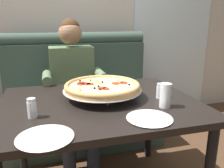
# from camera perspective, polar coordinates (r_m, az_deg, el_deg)

# --- Properties ---
(back_wall_with_window) EXTENTS (6.00, 0.12, 2.80)m
(back_wall_with_window) POSITION_cam_1_polar(r_m,az_deg,el_deg) (2.93, -10.17, 18.04)
(back_wall_with_window) COLOR beige
(back_wall_with_window) RESTS_ON ground_plane
(window_panel) EXTENTS (1.10, 0.02, 2.80)m
(window_panel) POSITION_cam_1_polar(r_m,az_deg,el_deg) (3.28, 15.05, 17.47)
(window_panel) COLOR white
(window_panel) RESTS_ON ground_plane
(booth_bench) EXTENTS (1.57, 0.78, 1.13)m
(booth_bench) POSITION_cam_1_polar(r_m,az_deg,el_deg) (2.51, -7.76, -4.66)
(booth_bench) COLOR #384C42
(booth_bench) RESTS_ON ground_plane
(dining_table) EXTENTS (1.26, 0.97, 0.75)m
(dining_table) POSITION_cam_1_polar(r_m,az_deg,el_deg) (1.54, -3.02, -7.22)
(dining_table) COLOR black
(dining_table) RESTS_ON ground_plane
(diner_main) EXTENTS (0.54, 0.64, 1.27)m
(diner_main) POSITION_cam_1_polar(r_m,az_deg,el_deg) (2.16, -9.49, 0.57)
(diner_main) COLOR #2D3342
(diner_main) RESTS_ON ground_plane
(pizza) EXTENTS (0.53, 0.53, 0.11)m
(pizza) POSITION_cam_1_polar(r_m,az_deg,el_deg) (1.55, -2.41, -0.65)
(pizza) COLOR silver
(pizza) RESTS_ON dining_table
(shaker_parmesan) EXTENTS (0.05, 0.05, 0.11)m
(shaker_parmesan) POSITION_cam_1_polar(r_m,az_deg,el_deg) (1.32, -19.11, -5.94)
(shaker_parmesan) COLOR white
(shaker_parmesan) RESTS_ON dining_table
(shaker_pepper_flakes) EXTENTS (0.05, 0.05, 0.10)m
(shaker_pepper_flakes) POSITION_cam_1_polar(r_m,az_deg,el_deg) (1.59, 11.80, -1.91)
(shaker_pepper_flakes) COLOR white
(shaker_pepper_flakes) RESTS_ON dining_table
(plate_near_left) EXTENTS (0.25, 0.25, 0.02)m
(plate_near_left) POSITION_cam_1_polar(r_m,az_deg,el_deg) (1.26, 9.22, -8.07)
(plate_near_left) COLOR white
(plate_near_left) RESTS_ON dining_table
(plate_near_right) EXTENTS (0.26, 0.26, 0.02)m
(plate_near_right) POSITION_cam_1_polar(r_m,az_deg,el_deg) (1.10, -16.17, -12.21)
(plate_near_right) COLOR white
(plate_near_right) RESTS_ON dining_table
(drinking_glass) EXTENTS (0.07, 0.07, 0.15)m
(drinking_glass) POSITION_cam_1_polar(r_m,az_deg,el_deg) (1.42, 12.99, -3.09)
(drinking_glass) COLOR silver
(drinking_glass) RESTS_ON dining_table
(patio_chair) EXTENTS (0.43, 0.43, 0.86)m
(patio_chair) POSITION_cam_1_polar(r_m,az_deg,el_deg) (4.05, 5.93, 4.96)
(patio_chair) COLOR black
(patio_chair) RESTS_ON ground_plane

